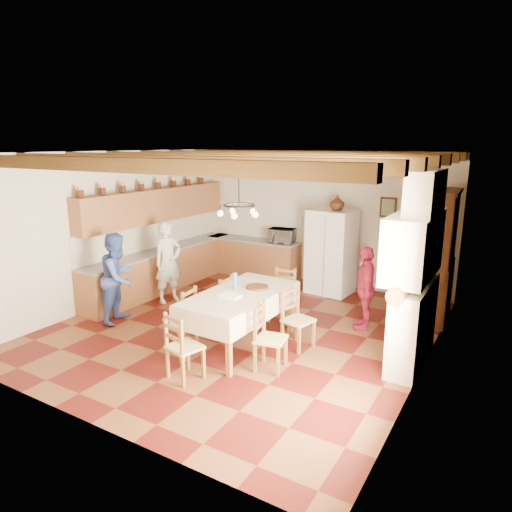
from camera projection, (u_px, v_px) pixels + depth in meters
The scene contains 31 objects.
floor at pixel (242, 329), 7.96m from camera, with size 6.00×6.50×0.02m, color #4B110C.
ceiling at pixel (241, 152), 7.24m from camera, with size 6.00×6.50×0.02m, color silver.
wall_back at pixel (319, 218), 10.32m from camera, with size 6.00×0.02×3.00m, color beige.
wall_front at pixel (79, 301), 4.88m from camera, with size 6.00×0.02×3.00m, color beige.
wall_left at pixel (115, 228), 9.10m from camera, with size 0.02×6.50×3.00m, color beige.
wall_right at pixel (431, 269), 6.11m from camera, with size 0.02×6.50×3.00m, color beige.
ceiling_beams at pixel (241, 158), 7.27m from camera, with size 6.00×6.30×0.16m, color #3A250D, non-canonical shape.
lower_cabinets_left at pixel (165, 270), 10.07m from camera, with size 0.60×4.30×0.86m, color brown.
lower_cabinets_back at pixel (253, 258), 11.09m from camera, with size 2.30×0.60×0.86m, color brown.
countertop_left at pixel (164, 250), 9.97m from camera, with size 0.62×4.30×0.04m, color slate.
countertop_back at pixel (253, 240), 10.98m from camera, with size 2.34×0.62×0.04m, color slate.
backsplash_left at pixel (153, 234), 10.03m from camera, with size 0.03×4.30×0.60m, color beige.
backsplash_back at pixel (259, 225), 11.14m from camera, with size 2.30×0.03×0.60m, color beige.
upper_cabinets at pixel (157, 205), 9.80m from camera, with size 0.35×4.20×0.70m, color brown.
fireplace at pixel (411, 270), 6.45m from camera, with size 0.56×1.60×2.80m, color #EEE0C4, non-canonical shape.
wall_picture at pixel (388, 207), 9.45m from camera, with size 0.34×0.03×0.42m, color #2C2215.
refrigerator at pixel (331, 252), 9.71m from camera, with size 0.90×0.74×1.79m, color white.
hutch at pixel (438, 256), 8.17m from camera, with size 0.55×1.30×2.36m, color #381B12, non-canonical shape.
dining_table at pixel (240, 298), 7.09m from camera, with size 1.08×2.06×0.89m.
chandelier at pixel (239, 205), 6.74m from camera, with size 0.47×0.47×0.03m, color black.
chair_left_near at pixel (181, 316), 7.21m from camera, with size 0.42×0.40×0.96m, color brown, non-canonical shape.
chair_left_far at pixel (218, 302), 7.85m from camera, with size 0.42×0.40×0.96m, color brown, non-canonical shape.
chair_right_near at pixel (271, 338), 6.41m from camera, with size 0.42×0.40×0.96m, color brown, non-canonical shape.
chair_right_far at pixel (298, 319), 7.09m from camera, with size 0.42×0.40×0.96m, color brown, non-canonical shape.
chair_end_near at pixel (185, 346), 6.16m from camera, with size 0.42×0.40×0.96m, color brown, non-canonical shape.
chair_end_far at pixel (282, 295), 8.20m from camera, with size 0.42×0.40×0.96m, color brown, non-canonical shape.
person_man at pixel (168, 262), 9.14m from camera, with size 0.60×0.39×1.65m, color silver.
person_woman_blue at pixel (118, 277), 8.13m from camera, with size 0.79×0.62×1.63m, color #3E55A5.
person_woman_red at pixel (365, 288), 7.82m from camera, with size 0.86×0.36×1.46m, color #AB1D3A.
microwave at pixel (282, 236), 10.56m from camera, with size 0.59×0.40×0.33m, color silver.
fridge_vase at pixel (337, 203), 9.41m from camera, with size 0.30×0.30×0.31m, color #381B12.
Camera 1 is at (4.00, -6.26, 3.13)m, focal length 32.00 mm.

